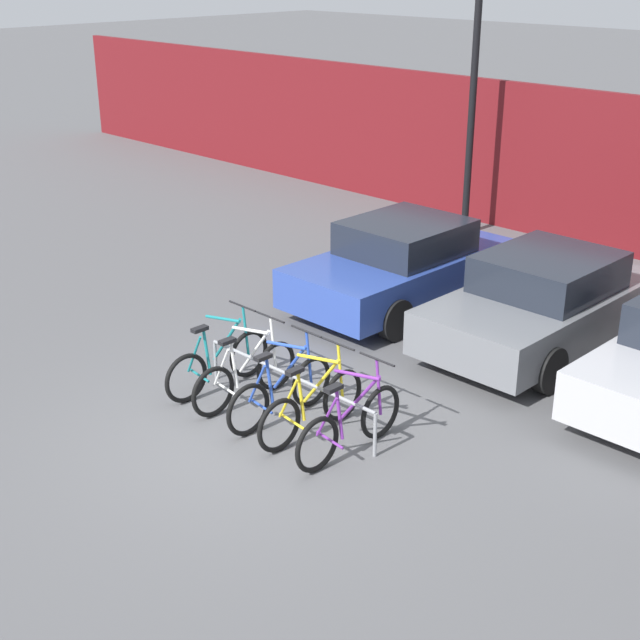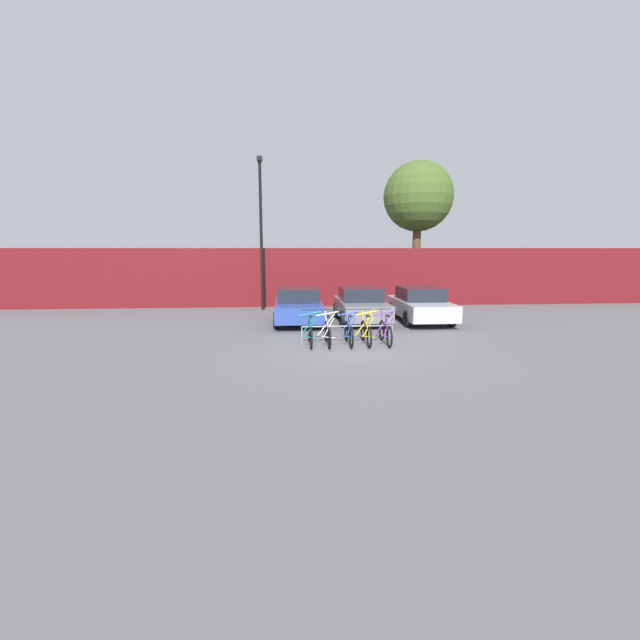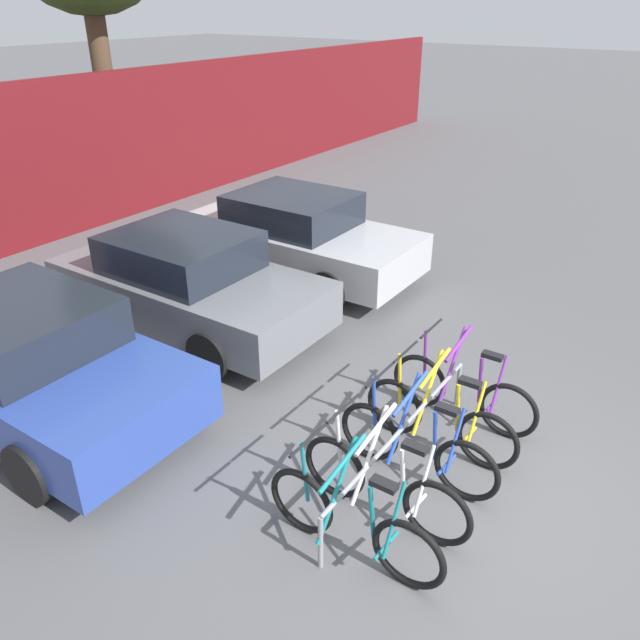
% 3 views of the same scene
% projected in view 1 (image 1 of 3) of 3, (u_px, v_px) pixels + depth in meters
% --- Properties ---
extents(ground_plane, '(120.00, 120.00, 0.00)m').
position_uv_depth(ground_plane, '(252.00, 436.00, 10.58)').
color(ground_plane, '#59595B').
extents(bike_rack, '(2.88, 0.04, 0.57)m').
position_uv_depth(bike_rack, '(288.00, 380.00, 10.89)').
color(bike_rack, gray).
rests_on(bike_rack, ground).
extents(bicycle_teal, '(0.68, 1.71, 1.05)m').
position_uv_depth(bicycle_teal, '(218.00, 362.00, 11.59)').
color(bicycle_teal, black).
rests_on(bicycle_teal, ground).
extents(bicycle_white, '(0.68, 1.71, 1.05)m').
position_uv_depth(bicycle_white, '(245.00, 375.00, 11.24)').
color(bicycle_white, black).
rests_on(bicycle_white, ground).
extents(bicycle_blue, '(0.68, 1.71, 1.05)m').
position_uv_depth(bicycle_blue, '(281.00, 392.00, 10.82)').
color(bicycle_blue, black).
rests_on(bicycle_blue, ground).
extents(bicycle_yellow, '(0.68, 1.71, 1.05)m').
position_uv_depth(bicycle_yellow, '(312.00, 406.00, 10.47)').
color(bicycle_yellow, black).
rests_on(bicycle_yellow, ground).
extents(bicycle_purple, '(0.68, 1.71, 1.05)m').
position_uv_depth(bicycle_purple, '(350.00, 424.00, 10.07)').
color(bicycle_purple, black).
rests_on(bicycle_purple, ground).
extents(car_blue, '(1.91, 3.91, 1.40)m').
position_uv_depth(car_blue, '(402.00, 264.00, 14.27)').
color(car_blue, '#2D479E').
rests_on(car_blue, ground).
extents(car_grey, '(1.91, 3.99, 1.40)m').
position_uv_depth(car_grey, '(543.00, 303.00, 12.71)').
color(car_grey, slate).
rests_on(car_grey, ground).
extents(lamp_post, '(0.24, 0.44, 7.12)m').
position_uv_depth(lamp_post, '(477.00, 33.00, 16.70)').
color(lamp_post, black).
rests_on(lamp_post, ground).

